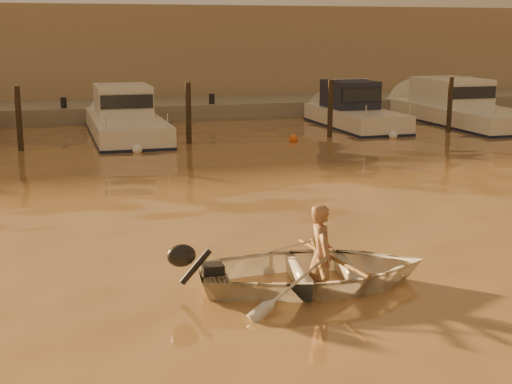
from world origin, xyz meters
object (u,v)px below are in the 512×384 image
object	(u,v)px
person	(321,256)
moored_boat_2	(126,119)
waterfront_building	(141,56)
dinghy	(314,271)
moored_boat_4	(355,111)
moored_boat_5	(461,107)

from	to	relation	value
person	moored_boat_2	distance (m)	16.10
person	waterfront_building	xyz separation A→B (m)	(0.98, 27.06, 1.95)
person	waterfront_building	bearing A→B (deg)	4.38
person	waterfront_building	distance (m)	27.15
dinghy	moored_boat_4	bearing A→B (deg)	-19.53
waterfront_building	moored_boat_4	bearing A→B (deg)	-58.49
person	moored_boat_5	world-z (taller)	moored_boat_5
moored_boat_5	waterfront_building	distance (m)	15.91
dinghy	waterfront_building	world-z (taller)	waterfront_building
waterfront_building	moored_boat_2	bearing A→B (deg)	-100.42
moored_boat_5	moored_boat_4	bearing A→B (deg)	180.00
moored_boat_2	moored_boat_4	world-z (taller)	same
moored_boat_4	moored_boat_5	distance (m)	4.61
moored_boat_4	waterfront_building	xyz separation A→B (m)	(-6.74, 11.00, 1.77)
moored_boat_2	moored_boat_4	size ratio (longest dim) A/B	1.20
waterfront_building	person	bearing A→B (deg)	-92.07
moored_boat_4	waterfront_building	size ratio (longest dim) A/B	0.14
waterfront_building	dinghy	bearing A→B (deg)	-92.28
dinghy	waterfront_building	distance (m)	27.16
person	moored_boat_2	xyz separation A→B (m)	(-1.04, 16.06, 0.17)
person	moored_boat_2	size ratio (longest dim) A/B	0.19
person	moored_boat_2	bearing A→B (deg)	10.17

